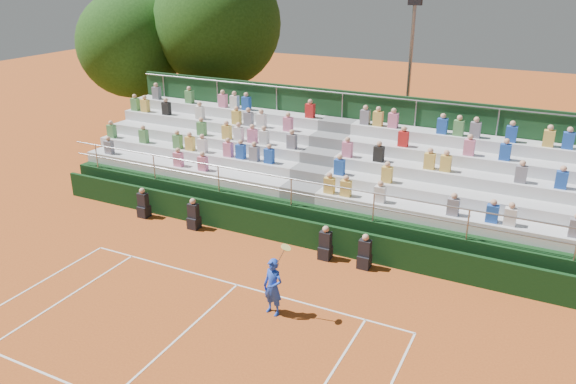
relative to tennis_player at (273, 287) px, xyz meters
The scene contains 8 objects.
ground 2.06m from the tennis_player, 153.93° to the left, with size 90.00×90.00×0.00m, color #B1501D.
courtside_wall 4.38m from the tennis_player, 112.75° to the left, with size 20.00×0.15×1.00m, color black.
line_officials 4.57m from the tennis_player, 128.21° to the left, with size 9.36×0.40×1.19m.
grandstand 7.47m from the tennis_player, 103.09° to the left, with size 20.00×5.20×4.40m.
tennis_player is the anchor object (origin of this frame).
tree_west 19.19m from the tennis_player, 141.35° to the left, with size 5.52×5.52×7.98m.
tree_east 17.96m from the tennis_player, 127.31° to the left, with size 6.58×6.58×9.58m.
floodlight_mast 14.50m from the tennis_player, 91.03° to the left, with size 0.60×0.25×7.80m.
Camera 1 is at (7.97, -12.57, 8.98)m, focal length 35.00 mm.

